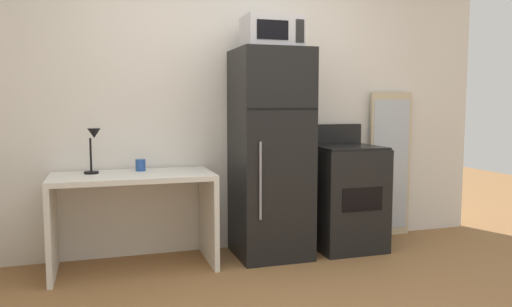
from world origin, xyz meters
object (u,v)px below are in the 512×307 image
desk_lamp (93,143)px  oven_range (345,196)px  refrigerator (270,154)px  microwave (272,33)px  coffee_mug (141,165)px  leaning_mirror (390,165)px  desk (133,202)px

desk_lamp → oven_range: bearing=-2.2°
refrigerator → microwave: (0.00, -0.02, 1.00)m
coffee_mug → desk_lamp: bearing=-170.4°
refrigerator → coffee_mug: bearing=172.2°
refrigerator → leaning_mirror: 1.36m
desk_lamp → coffee_mug: size_ratio=3.72×
desk_lamp → refrigerator: (1.42, -0.09, -0.12)m
oven_range → desk: bearing=-179.7°
desk → desk_lamp: bearing=162.4°
desk → microwave: bearing=-0.9°
desk_lamp → refrigerator: size_ratio=0.20×
refrigerator → desk_lamp: bearing=176.5°
oven_range → coffee_mug: bearing=175.5°
desk → refrigerator: (1.13, 0.00, 0.34)m
coffee_mug → leaning_mirror: size_ratio=0.07×
refrigerator → oven_range: 0.82m
refrigerator → microwave: 1.00m
desk → desk_lamp: 0.55m
microwave → oven_range: microwave is taller
desk → leaning_mirror: 2.48m
leaning_mirror → refrigerator: bearing=-168.9°
microwave → oven_range: 1.57m
microwave → oven_range: size_ratio=0.42×
desk_lamp → microwave: size_ratio=0.77×
microwave → desk: bearing=179.1°
coffee_mug → leaning_mirror: bearing=2.7°
desk → leaning_mirror: (2.46, 0.26, 0.17)m
desk → coffee_mug: coffee_mug is taller
desk → refrigerator: bearing=0.2°
refrigerator → leaning_mirror: refrigerator is taller
oven_range → refrigerator: bearing=-179.6°
microwave → desk_lamp: bearing=175.7°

